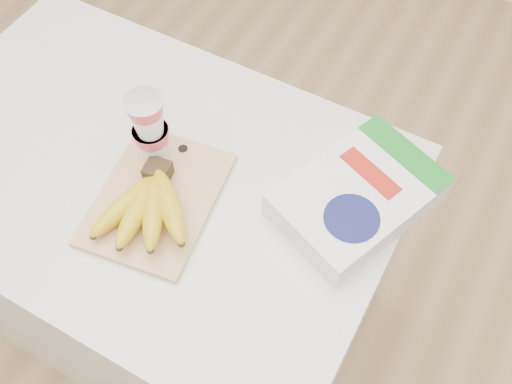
{
  "coord_description": "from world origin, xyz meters",
  "views": [
    {
      "loc": [
        0.54,
        -0.48,
        1.75
      ],
      "look_at": [
        0.25,
        0.04,
        0.83
      ],
      "focal_mm": 40.0,
      "sensor_mm": 36.0,
      "label": 1
    }
  ],
  "objects_px": {
    "bananas": "(147,205)",
    "cutting_board": "(157,199)",
    "cereal_box": "(358,196)",
    "yogurt_stack": "(150,128)",
    "table": "(166,253)"
  },
  "relations": [
    {
      "from": "cutting_board",
      "to": "yogurt_stack",
      "type": "distance_m",
      "value": 0.14
    },
    {
      "from": "cutting_board",
      "to": "cereal_box",
      "type": "relative_size",
      "value": 0.84
    },
    {
      "from": "bananas",
      "to": "cutting_board",
      "type": "bearing_deg",
      "value": 104.09
    },
    {
      "from": "table",
      "to": "cereal_box",
      "type": "xyz_separation_m",
      "value": [
        0.42,
        0.13,
        0.43
      ]
    },
    {
      "from": "yogurt_stack",
      "to": "cereal_box",
      "type": "bearing_deg",
      "value": 13.99
    },
    {
      "from": "table",
      "to": "yogurt_stack",
      "type": "height_order",
      "value": "yogurt_stack"
    },
    {
      "from": "cereal_box",
      "to": "bananas",
      "type": "bearing_deg",
      "value": -125.64
    },
    {
      "from": "bananas",
      "to": "cereal_box",
      "type": "bearing_deg",
      "value": 32.64
    },
    {
      "from": "cutting_board",
      "to": "cereal_box",
      "type": "distance_m",
      "value": 0.39
    },
    {
      "from": "table",
      "to": "cutting_board",
      "type": "height_order",
      "value": "cutting_board"
    },
    {
      "from": "table",
      "to": "bananas",
      "type": "distance_m",
      "value": 0.46
    },
    {
      "from": "bananas",
      "to": "yogurt_stack",
      "type": "height_order",
      "value": "yogurt_stack"
    },
    {
      "from": "cereal_box",
      "to": "yogurt_stack",
      "type": "bearing_deg",
      "value": -144.3
    },
    {
      "from": "cutting_board",
      "to": "yogurt_stack",
      "type": "bearing_deg",
      "value": 115.46
    },
    {
      "from": "table",
      "to": "cutting_board",
      "type": "bearing_deg",
      "value": -33.38
    }
  ]
}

